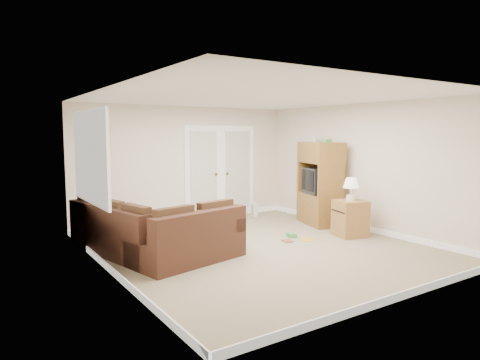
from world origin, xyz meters
TOP-DOWN VIEW (x-y plane):
  - floor at (0.00, 0.00)m, footprint 5.50×5.50m
  - ceiling at (0.00, 0.00)m, footprint 5.00×5.50m
  - wall_left at (-2.50, 0.00)m, footprint 0.02×5.50m
  - wall_right at (2.50, 0.00)m, footprint 0.02×5.50m
  - wall_back at (0.00, 2.75)m, footprint 5.00×0.02m
  - wall_front at (0.00, -2.75)m, footprint 5.00×0.02m
  - baseboards at (0.00, 0.00)m, footprint 5.00×5.50m
  - french_doors at (0.85, 2.71)m, footprint 1.80×0.05m
  - window_left at (-2.46, 1.00)m, footprint 0.05×1.92m
  - sectional_sofa at (-1.71, 0.52)m, footprint 2.21×2.68m
  - coffee_table at (-0.68, 0.63)m, footprint 0.68×1.17m
  - tv_armoire at (2.20, 0.88)m, footprint 0.89×1.21m
  - side_cabinet at (1.90, -0.24)m, footprint 0.64×0.64m
  - space_heater at (1.55, 2.36)m, footprint 0.14×0.12m
  - floor_magazine at (1.04, -0.02)m, footprint 0.36×0.35m
  - floor_greenbox at (0.93, 0.29)m, footprint 0.19×0.22m
  - floor_book at (0.59, 0.10)m, footprint 0.19×0.24m

SIDE VIEW (x-z plane):
  - floor at x=0.00m, z-range 0.00..0.00m
  - floor_magazine at x=1.04m, z-range 0.00..0.01m
  - floor_book at x=0.59m, z-range 0.00..0.02m
  - floor_greenbox at x=0.93m, z-range 0.00..0.08m
  - baseboards at x=0.00m, z-range 0.00..0.10m
  - space_heater at x=1.55m, z-range 0.00..0.31m
  - coffee_table at x=-0.68m, z-range -0.13..0.62m
  - sectional_sofa at x=-1.71m, z-range -0.09..0.70m
  - side_cabinet at x=1.90m, z-range -0.15..0.94m
  - tv_armoire at x=2.20m, z-range -0.06..1.81m
  - french_doors at x=0.85m, z-range -0.03..2.10m
  - wall_left at x=-2.50m, z-range 0.00..2.50m
  - wall_right at x=2.50m, z-range 0.00..2.50m
  - wall_back at x=0.00m, z-range 0.00..2.50m
  - wall_front at x=0.00m, z-range 0.00..2.50m
  - window_left at x=-2.46m, z-range 0.84..2.26m
  - ceiling at x=0.00m, z-range 2.49..2.51m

